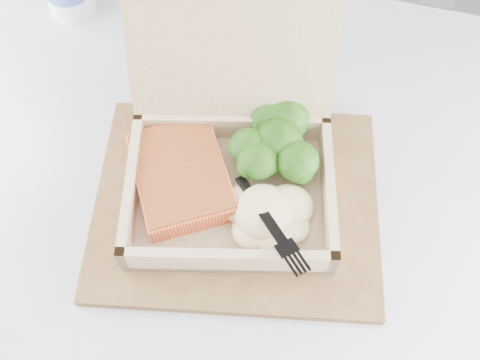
# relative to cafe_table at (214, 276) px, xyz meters

# --- Properties ---
(cafe_table) EXTENTS (0.82, 0.82, 0.74)m
(cafe_table) POSITION_rel_cafe_table_xyz_m (0.00, 0.00, 0.00)
(cafe_table) COLOR black
(cafe_table) RESTS_ON floor
(serving_tray) EXTENTS (0.36, 0.31, 0.01)m
(serving_tray) POSITION_rel_cafe_table_xyz_m (0.03, 0.03, 0.20)
(serving_tray) COLOR brown
(serving_tray) RESTS_ON cafe_table
(takeout_container) EXTENTS (0.28, 0.30, 0.20)m
(takeout_container) POSITION_rel_cafe_table_xyz_m (0.01, 0.07, 0.25)
(takeout_container) COLOR tan
(takeout_container) RESTS_ON serving_tray
(salmon_fillet) EXTENTS (0.15, 0.16, 0.03)m
(salmon_fillet) POSITION_rel_cafe_table_xyz_m (-0.04, 0.03, 0.23)
(salmon_fillet) COLOR orange
(salmon_fillet) RESTS_ON takeout_container
(broccoli_pile) EXTENTS (0.12, 0.12, 0.04)m
(broccoli_pile) POSITION_rel_cafe_table_xyz_m (0.06, 0.09, 0.23)
(broccoli_pile) COLOR #327019
(broccoli_pile) RESTS_ON takeout_container
(mashed_potatoes) EXTENTS (0.11, 0.09, 0.04)m
(mashed_potatoes) POSITION_rel_cafe_table_xyz_m (0.06, 0.01, 0.23)
(mashed_potatoes) COLOR #F5E19E
(mashed_potatoes) RESTS_ON takeout_container
(plastic_fork) EXTENTS (0.11, 0.12, 0.03)m
(plastic_fork) POSITION_rel_cafe_table_xyz_m (0.05, 0.02, 0.25)
(plastic_fork) COLOR black
(plastic_fork) RESTS_ON mashed_potatoes
(receipt) EXTENTS (0.12, 0.16, 0.00)m
(receipt) POSITION_rel_cafe_table_xyz_m (0.04, 0.22, 0.19)
(receipt) COLOR white
(receipt) RESTS_ON cafe_table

